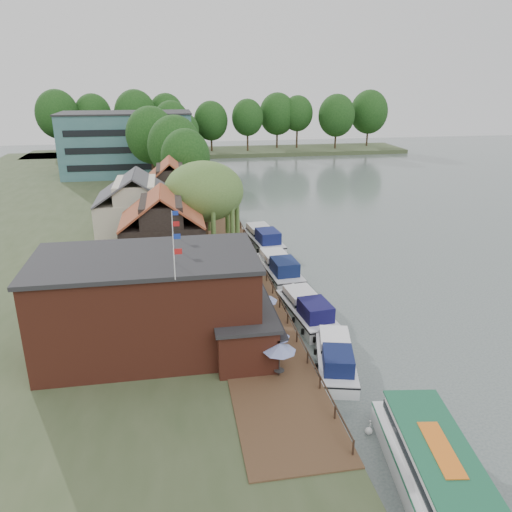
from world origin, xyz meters
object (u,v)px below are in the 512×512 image
hotel_block (128,144)px  willow (204,209)px  cruiser_2 (279,265)px  cruiser_3 (263,236)px  umbrella_0 (279,360)px  cottage_b (137,209)px  umbrella_1 (274,345)px  umbrella_5 (246,278)px  umbrella_2 (263,327)px  umbrella_4 (248,292)px  cottage_a (163,233)px  cruiser_0 (336,354)px  cruiser_1 (307,306)px  tour_boat (443,482)px  umbrella_6 (244,268)px  swan (369,430)px  umbrella_3 (263,308)px  cottage_c (171,191)px  pub (177,302)px

hotel_block → willow: bearing=-77.3°
cruiser_2 → cruiser_3: (0.19, 10.11, 0.03)m
umbrella_0 → cottage_b: bearing=109.2°
umbrella_1 → umbrella_5: same height
umbrella_2 → umbrella_4: same height
cruiser_2 → cruiser_3: bearing=84.4°
cottage_a → cruiser_0: bearing=-56.4°
cruiser_3 → umbrella_1: bearing=-105.7°
willow → cruiser_0: willow is taller
cottage_a → cruiser_1: (12.00, -10.43, -4.04)m
umbrella_4 → tour_boat: size_ratio=0.18×
cottage_a → cruiser_0: cottage_a is taller
cruiser_0 → umbrella_5: bearing=124.6°
umbrella_0 → umbrella_1: size_ratio=1.00×
willow → cruiser_0: size_ratio=1.13×
cruiser_2 → umbrella_6: bearing=-151.3°
swan → umbrella_2: bearing=114.4°
cruiser_1 → cruiser_3: size_ratio=0.94×
hotel_block → swan: (18.73, -81.33, -6.93)m
cottage_b → umbrella_3: (10.81, -22.32, -2.96)m
cottage_c → swan: 45.88m
willow → cruiser_3: bearing=32.4°
hotel_block → willow: size_ratio=2.44×
umbrella_2 → umbrella_6: same height
cruiser_0 → cottage_a: bearing=137.6°
umbrella_0 → cruiser_1: size_ratio=0.24×
pub → umbrella_5: 11.45m
cottage_c → cottage_b: bearing=-114.0°
cruiser_3 → cruiser_0: bearing=-96.4°
cottage_c → cruiser_0: bearing=-73.5°
cottage_c → cruiser_3: bearing=-40.6°
willow → cruiser_3: size_ratio=0.99×
cottage_b → hotel_block: bearing=95.0°
cruiser_0 → tour_boat: (1.14, -12.73, 0.35)m
cruiser_1 → cruiser_3: bearing=84.1°
umbrella_5 → umbrella_6: size_ratio=1.00×
pub → cottage_a: bearing=93.8°
cottage_a → umbrella_5: 9.87m
cottage_b → umbrella_0: (10.45, -30.09, -2.96)m
cruiser_2 → cottage_c: bearing=114.4°
umbrella_2 → umbrella_6: size_ratio=1.00×
umbrella_1 → cruiser_1: size_ratio=0.24×
cruiser_0 → cruiser_1: size_ratio=0.93×
umbrella_5 → tour_boat: 25.73m
cruiser_2 → cottage_a: bearing=173.4°
hotel_block → cruiser_2: (18.69, -56.43, -5.88)m
umbrella_4 → willow: bearing=100.8°
hotel_block → swan: hotel_block is taller
hotel_block → umbrella_4: bearing=-77.7°
umbrella_5 → cruiser_1: size_ratio=0.24×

